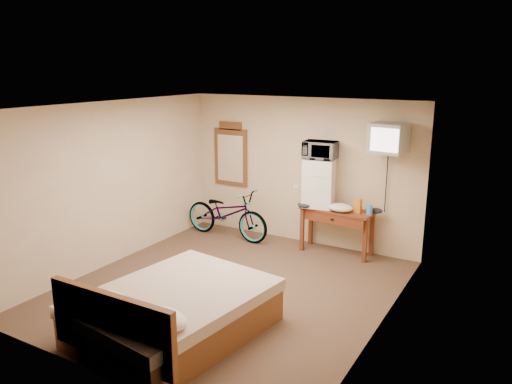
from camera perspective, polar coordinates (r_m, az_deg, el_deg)
room at (r=6.62m, az=-3.25°, el=-1.11°), size 4.60×4.64×2.50m
desk at (r=8.18m, az=9.17°, el=-2.92°), size 1.21×0.55×0.75m
mini_fridge at (r=8.21m, az=7.22°, el=1.06°), size 0.56×0.54×0.79m
microwave at (r=8.10m, az=7.34°, el=4.77°), size 0.55×0.40×0.29m
snack_bag at (r=8.00m, az=11.56°, el=-1.56°), size 0.12×0.09×0.23m
blue_cup at (r=7.94m, az=12.85°, el=-1.99°), size 0.09×0.09×0.16m
cloth_cream at (r=8.03m, az=9.62°, el=-1.77°), size 0.41×0.31×0.12m
cloth_dark_a at (r=8.17m, az=5.57°, el=-1.49°), size 0.24×0.18×0.09m
cloth_dark_b at (r=8.05m, az=13.63°, el=-2.08°), size 0.19×0.15×0.09m
crt_television at (r=7.68m, az=14.91°, el=5.95°), size 0.57×0.62×0.45m
wall_mirror at (r=9.19m, az=-2.90°, el=4.26°), size 0.69×0.04×1.17m
bicycle at (r=8.91m, az=-3.36°, el=-2.44°), size 1.73×0.67×0.89m
bed at (r=5.87m, az=-9.64°, el=-13.42°), size 1.86×2.31×0.90m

